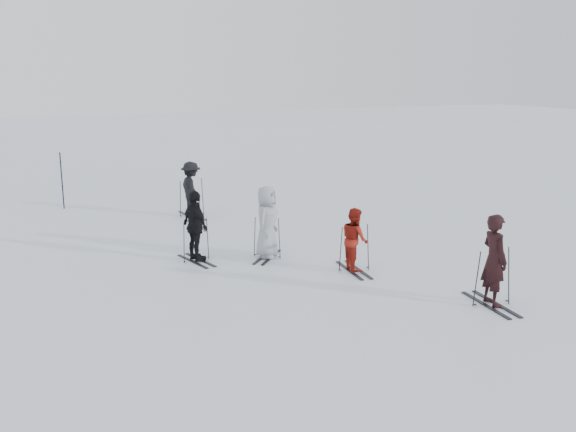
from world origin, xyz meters
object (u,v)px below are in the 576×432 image
object	(u,v)px
skier_uphill_left	(196,227)
skier_uphill_far	(191,190)
piste_marker	(62,181)
skier_near_dark	(494,261)
skier_grey	(267,223)
skier_red	(355,240)

from	to	relation	value
skier_uphill_left	skier_uphill_far	bearing A→B (deg)	-27.87
skier_uphill_left	skier_uphill_far	distance (m)	5.42
skier_uphill_left	skier_uphill_far	xyz separation A→B (m)	(1.34, 5.25, 0.00)
skier_uphill_far	skier_uphill_left	bearing A→B (deg)	159.78
skier_uphill_far	piste_marker	world-z (taller)	piste_marker
skier_near_dark	skier_uphill_far	size ratio (longest dim) A/B	1.06
skier_grey	skier_uphill_left	bearing A→B (deg)	117.59
skier_red	skier_near_dark	bearing A→B (deg)	-149.51
skier_uphill_far	piste_marker	size ratio (longest dim) A/B	0.91
skier_near_dark	piste_marker	distance (m)	15.87
skier_near_dark	skier_uphill_left	bearing A→B (deg)	47.15
skier_uphill_left	piste_marker	distance (m)	8.71
skier_uphill_far	piste_marker	bearing A→B (deg)	46.09
skier_near_dark	skier_uphill_left	distance (m)	7.49
skier_uphill_left	skier_uphill_far	world-z (taller)	skier_uphill_far
skier_grey	skier_uphill_far	size ratio (longest dim) A/B	1.03
skier_near_dark	skier_red	bearing A→B (deg)	30.71
skier_grey	skier_red	bearing A→B (deg)	-100.59
skier_red	piste_marker	xyz separation A→B (m)	(-5.98, 10.70, 0.24)
skier_red	skier_uphill_far	size ratio (longest dim) A/B	0.85
skier_grey	piste_marker	bearing A→B (deg)	67.52
skier_near_dark	skier_grey	bearing A→B (deg)	36.62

